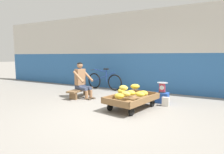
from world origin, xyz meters
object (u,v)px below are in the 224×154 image
Objects in this scene: banana_cart at (132,99)px; weighing_scale at (162,87)px; plastic_crate at (162,98)px; bicycle_near_left at (104,81)px; vendor_seated at (82,80)px; shopping_bag at (166,102)px; low_bench at (80,91)px.

weighing_scale is at bearing 61.55° from banana_cart.
banana_cart is 1.12m from plastic_crate.
banana_cart is at bearing -45.31° from bicycle_near_left.
banana_cart is 1.38× the size of vendor_seated.
weighing_scale is (-0.00, -0.00, 0.30)m from plastic_crate.
plastic_crate is 1.20× the size of weighing_scale.
weighing_scale is 0.49m from shopping_bag.
plastic_crate is at bearing 90.00° from weighing_scale.
shopping_bag is at bearing 43.57° from banana_cart.
bicycle_near_left is at bearing 156.96° from plastic_crate.
shopping_bag is (0.17, -0.31, -0.33)m from weighing_scale.
plastic_crate reaches higher than shopping_bag.
weighing_scale is 1.25× the size of shopping_bag.
vendor_seated reaches higher than bicycle_near_left.
vendor_seated is 3.80× the size of weighing_scale.
plastic_crate is 2.82m from bicycle_near_left.
vendor_seated is at bearing -85.52° from bicycle_near_left.
banana_cart is 0.95× the size of bicycle_near_left.
bicycle_near_left reaches higher than banana_cart.
vendor_seated is (-1.93, 0.46, 0.33)m from banana_cart.
bicycle_near_left is at bearing 134.69° from banana_cart.
vendor_seated is 2.55m from plastic_crate.
bicycle_near_left is at bearing 91.48° from low_bench.
weighing_scale is at bearing -90.00° from plastic_crate.
vendor_seated is at bearing -167.98° from plastic_crate.
low_bench is 0.38m from vendor_seated.
low_bench is at bearing 168.11° from vendor_seated.
banana_cart is 2.01m from vendor_seated.
bicycle_near_left is at bearing 156.93° from weighing_scale.
shopping_bag is (0.70, 0.67, -0.12)m from banana_cart.
banana_cart reaches higher than low_bench.
low_bench is (-2.02, 0.47, -0.04)m from banana_cart.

